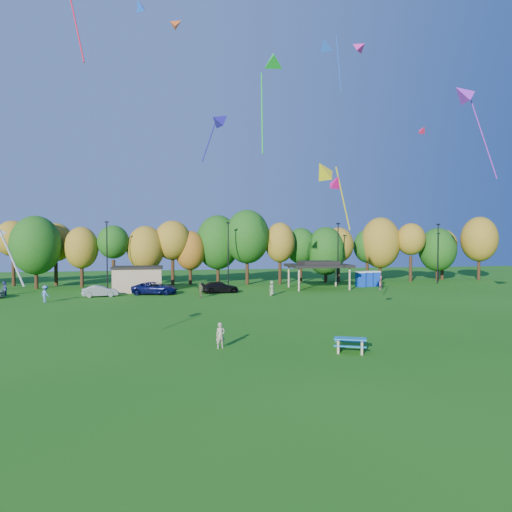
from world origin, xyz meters
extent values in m
plane|color=#19600F|center=(0.00, 0.00, 0.00)|extent=(160.00, 160.00, 0.00)
cylinder|color=black|center=(-28.03, 48.93, 2.06)|extent=(0.50, 0.50, 4.12)
ellipsoid|color=olive|center=(-28.03, 48.93, 6.86)|extent=(4.78, 4.78, 5.18)
cylinder|color=black|center=(-23.75, 44.20, 1.78)|extent=(0.50, 0.50, 3.56)
ellipsoid|color=#144C0F|center=(-23.75, 44.20, 5.94)|extent=(6.62, 6.62, 8.00)
cylinder|color=black|center=(-22.13, 48.25, 1.90)|extent=(0.50, 0.50, 3.79)
ellipsoid|color=olive|center=(-22.13, 48.25, 6.32)|extent=(4.94, 4.94, 5.58)
cylinder|color=black|center=(-18.02, 45.01, 1.67)|extent=(0.50, 0.50, 3.34)
ellipsoid|color=olive|center=(-18.02, 45.01, 5.56)|extent=(4.61, 4.61, 5.88)
cylinder|color=black|center=(-13.72, 44.85, 1.91)|extent=(0.50, 0.50, 3.82)
ellipsoid|color=#144C0F|center=(-13.72, 44.85, 6.36)|extent=(4.43, 4.43, 4.73)
cylinder|color=black|center=(-9.30, 45.50, 1.63)|extent=(0.50, 0.50, 3.25)
ellipsoid|color=olive|center=(-9.30, 45.50, 5.42)|extent=(5.33, 5.33, 6.53)
cylinder|color=black|center=(-5.45, 46.07, 1.98)|extent=(0.50, 0.50, 3.96)
ellipsoid|color=olive|center=(-5.45, 46.07, 6.61)|extent=(5.31, 5.31, 5.82)
cylinder|color=black|center=(-2.85, 46.34, 1.52)|extent=(0.50, 0.50, 3.05)
ellipsoid|color=#995914|center=(-2.85, 46.34, 5.08)|extent=(4.54, 4.54, 5.87)
cylinder|color=black|center=(1.42, 47.53, 1.89)|extent=(0.50, 0.50, 3.77)
ellipsoid|color=#144C0F|center=(1.42, 47.53, 6.29)|extent=(6.69, 6.69, 8.35)
cylinder|color=black|center=(5.46, 44.54, 2.14)|extent=(0.50, 0.50, 4.28)
ellipsoid|color=#144C0F|center=(5.46, 44.54, 7.14)|extent=(6.64, 6.64, 8.01)
cylinder|color=black|center=(10.41, 44.21, 1.88)|extent=(0.50, 0.50, 3.76)
ellipsoid|color=olive|center=(10.41, 44.21, 6.27)|extent=(4.49, 4.49, 6.02)
cylinder|color=black|center=(14.29, 46.25, 1.72)|extent=(0.50, 0.50, 3.43)
ellipsoid|color=#144C0F|center=(14.29, 46.25, 5.72)|extent=(4.77, 4.77, 5.63)
cylinder|color=black|center=(18.11, 45.40, 1.48)|extent=(0.50, 0.50, 2.95)
ellipsoid|color=#144C0F|center=(18.11, 45.40, 4.92)|extent=(6.14, 6.14, 7.54)
cylinder|color=black|center=(20.39, 45.86, 1.76)|extent=(0.50, 0.50, 3.52)
ellipsoid|color=olive|center=(20.39, 45.86, 5.87)|extent=(4.78, 4.78, 5.53)
cylinder|color=black|center=(26.06, 47.51, 1.69)|extent=(0.50, 0.50, 3.39)
ellipsoid|color=#144C0F|center=(26.06, 47.51, 5.64)|extent=(4.54, 4.54, 5.46)
cylinder|color=black|center=(27.70, 46.23, 1.86)|extent=(0.50, 0.50, 3.72)
ellipsoid|color=olive|center=(27.70, 46.23, 6.20)|extent=(6.32, 6.32, 8.24)
cylinder|color=black|center=(31.99, 44.27, 2.03)|extent=(0.50, 0.50, 4.06)
ellipsoid|color=olive|center=(31.99, 44.27, 6.77)|extent=(4.50, 4.50, 5.13)
cylinder|color=black|center=(37.07, 44.81, 1.53)|extent=(0.50, 0.50, 3.05)
ellipsoid|color=#144C0F|center=(37.07, 44.81, 5.09)|extent=(5.97, 5.97, 7.05)
cylinder|color=black|center=(38.98, 46.35, 1.78)|extent=(0.50, 0.50, 3.55)
ellipsoid|color=olive|center=(38.98, 46.35, 5.92)|extent=(4.60, 4.60, 4.99)
cylinder|color=black|center=(44.51, 44.51, 2.03)|extent=(0.50, 0.50, 4.07)
ellipsoid|color=olive|center=(44.51, 44.51, 6.78)|extent=(5.83, 5.83, 7.42)
cylinder|color=black|center=(-14.00, 40.00, 4.50)|extent=(0.16, 0.16, 9.00)
cube|color=black|center=(-14.00, 40.00, 9.00)|extent=(0.50, 0.25, 0.18)
cylinder|color=black|center=(2.00, 40.00, 4.50)|extent=(0.16, 0.16, 9.00)
cube|color=black|center=(2.00, 40.00, 9.00)|extent=(0.50, 0.25, 0.18)
cylinder|color=black|center=(18.00, 40.00, 4.50)|extent=(0.16, 0.16, 9.00)
cube|color=black|center=(18.00, 40.00, 9.00)|extent=(0.50, 0.25, 0.18)
cylinder|color=black|center=(34.00, 40.00, 4.50)|extent=(0.16, 0.16, 9.00)
cube|color=black|center=(34.00, 40.00, 9.00)|extent=(0.50, 0.25, 0.18)
cube|color=tan|center=(-10.00, 38.00, 1.50)|extent=(6.00, 4.00, 3.00)
cube|color=black|center=(-10.00, 38.00, 3.12)|extent=(6.30, 4.30, 0.25)
cylinder|color=tan|center=(10.50, 34.50, 1.50)|extent=(0.24, 0.24, 3.00)
cylinder|color=tan|center=(17.50, 34.50, 1.50)|extent=(0.24, 0.24, 3.00)
cylinder|color=tan|center=(10.50, 39.50, 1.50)|extent=(0.24, 0.24, 3.00)
cylinder|color=tan|center=(17.50, 39.50, 1.50)|extent=(0.24, 0.24, 3.00)
cube|color=black|center=(14.00, 37.00, 3.15)|extent=(8.20, 6.20, 0.35)
cube|color=black|center=(14.00, 37.00, 3.55)|extent=(5.00, 3.50, 0.45)
cube|color=#0E39B9|center=(20.61, 38.00, 1.00)|extent=(1.10, 1.10, 2.00)
cube|color=silver|center=(20.61, 38.00, 2.09)|extent=(1.15, 1.15, 0.18)
cube|color=#0E39B9|center=(21.91, 38.47, 1.00)|extent=(1.10, 1.10, 2.00)
cube|color=silver|center=(21.91, 38.47, 2.09)|extent=(1.15, 1.15, 0.18)
cube|color=#0E39B9|center=(23.21, 38.69, 1.00)|extent=(1.10, 1.10, 2.00)
cube|color=silver|center=(23.21, 38.69, 2.09)|extent=(1.15, 1.15, 0.18)
cube|color=tan|center=(3.65, 3.26, 0.37)|extent=(0.73, 1.42, 0.75)
cube|color=tan|center=(4.88, 2.71, 0.37)|extent=(0.73, 1.42, 0.75)
cube|color=#1680C1|center=(4.26, 2.98, 0.78)|extent=(2.02, 1.47, 0.06)
cube|color=#1680C1|center=(4.00, 2.39, 0.46)|extent=(1.81, 1.00, 0.05)
cube|color=#1680C1|center=(4.52, 3.57, 0.46)|extent=(1.81, 1.00, 0.05)
imported|color=tan|center=(-3.21, 5.32, 0.79)|extent=(0.63, 0.47, 1.58)
imported|color=#9A9A9F|center=(-14.02, 33.29, 0.66)|extent=(4.22, 2.14, 1.33)
imported|color=#0C124B|center=(-7.79, 34.53, 0.76)|extent=(5.87, 3.53, 1.52)
imported|color=black|center=(0.12, 34.51, 0.71)|extent=(5.11, 2.63, 1.42)
imported|color=#4B73A5|center=(-19.05, 29.39, 0.91)|extent=(1.31, 1.30, 1.82)
imported|color=olive|center=(-2.57, 30.06, 0.90)|extent=(0.87, 1.14, 1.80)
imported|color=#AE5276|center=(21.83, 34.38, 0.90)|extent=(0.77, 0.77, 1.81)
imported|color=#6F875C|center=(5.99, 30.64, 0.89)|extent=(1.02, 1.00, 1.78)
imported|color=#444796|center=(-25.45, 36.82, 0.85)|extent=(0.75, 0.91, 1.71)
cone|color=green|center=(0.96, 8.97, 19.24)|extent=(1.76, 2.15, 1.90)
cylinder|color=green|center=(0.60, 11.04, 16.09)|extent=(0.52, 2.47, 6.61)
cone|color=yellow|center=(5.49, 11.27, 12.01)|extent=(2.58, 2.38, 2.08)
cylinder|color=yellow|center=(6.80, 10.54, 9.76)|extent=(1.62, 0.97, 4.73)
cone|color=#F30D7A|center=(3.00, 2.24, 9.94)|extent=(1.09, 1.26, 1.05)
cone|color=blue|center=(11.79, 28.53, 29.28)|extent=(2.64, 2.73, 2.21)
cylinder|color=blue|center=(12.88, 27.10, 26.58)|extent=(1.39, 1.76, 5.67)
cone|color=purple|center=(19.20, 13.91, 19.54)|extent=(2.55, 2.05, 2.36)
cylinder|color=purple|center=(21.58, 14.23, 15.94)|extent=(2.82, 0.48, 7.55)
cone|color=#D8248D|center=(11.27, 18.42, 24.77)|extent=(1.90, 1.93, 1.56)
cone|color=navy|center=(-1.49, 17.99, 17.22)|extent=(2.26, 2.00, 1.89)
cylinder|color=navy|center=(-2.61, 18.43, 15.42)|extent=(1.39, 0.64, 3.79)
cone|color=blue|center=(-8.28, 14.13, 24.53)|extent=(1.39, 1.47, 1.18)
cylinder|color=#B5B5B5|center=(-13.91, 2.08, 5.72)|extent=(1.11, 0.36, 2.85)
cone|color=#D54E17|center=(-4.96, 31.67, 31.52)|extent=(1.74, 1.34, 1.73)
cylinder|color=red|center=(-12.64, 12.85, 21.97)|extent=(1.40, 1.76, 5.67)
cone|color=#E91B4D|center=(22.03, 24.80, 19.06)|extent=(1.01, 1.29, 1.25)
camera|label=1|loc=(-6.47, -22.27, 6.63)|focal=32.00mm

